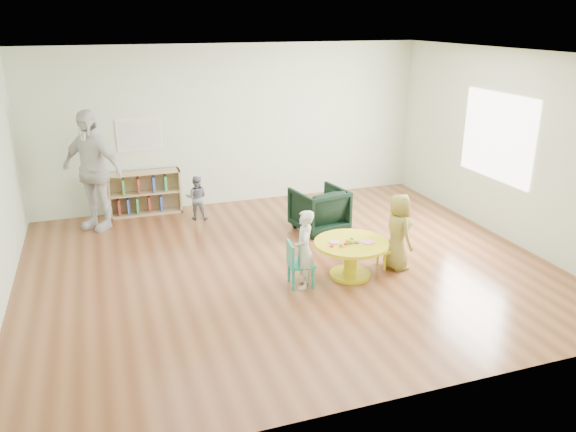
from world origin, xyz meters
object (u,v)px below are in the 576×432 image
Objects in this scene: activity_table at (351,253)px; bookshelf at (144,193)px; kid_chair_right at (392,247)px; child_right at (398,232)px; kid_chair_left at (297,262)px; toddler at (197,198)px; armchair at (319,209)px; child_left at (304,249)px; adult_caretaker at (92,170)px.

bookshelf reaches higher than activity_table.
child_right reaches higher than kid_chair_right.
kid_chair_left is 1.46m from child_right.
bookshelf reaches higher than kid_chair_left.
bookshelf reaches higher than toddler.
bookshelf is 3.07m from armchair.
toddler is (-2.20, 2.82, -0.15)m from child_right.
child_left is 3.91m from adult_caretaker.
toddler is at bearing 35.45° from child_right.
adult_caretaker reaches higher than kid_chair_left.
child_right is at bearing -150.70° from kid_chair_right.
kid_chair_right is at bearing 8.89° from activity_table.
activity_table is 1.71m from armchair.
adult_caretaker reaches higher than toddler.
kid_chair_right is (0.66, 0.10, -0.06)m from activity_table.
kid_chair_left is 0.21m from child_left.
child_left is at bearing 101.39° from kid_chair_right.
adult_caretaker reaches higher than bookshelf.
adult_caretaker is (-1.59, 0.11, 0.58)m from toddler.
armchair is at bearing 18.49° from kid_chair_right.
armchair reaches higher than activity_table.
kid_chair_right is 0.51× the size of child_left.
adult_caretaker is at bearing 136.21° from activity_table.
child_right is 0.55× the size of adult_caretaker.
child_left is (-0.92, -1.77, 0.16)m from armchair.
activity_table is at bearing 71.40° from armchair.
toddler is at bearing 37.62° from adult_caretaker.
child_right is (1.38, 0.11, 0.02)m from child_left.
adult_caretaker reaches higher than kid_chair_right.
adult_caretaker reaches higher than activity_table.
kid_chair_left is 0.79× the size of toddler.
armchair is (0.98, 1.72, 0.03)m from kid_chair_left.
kid_chair_right is at bearing 120.32° from child_left.
child_right is 4.81m from adult_caretaker.
adult_caretaker reaches higher than child_right.
activity_table is 0.92× the size of child_right.
armchair is (2.54, -1.73, -0.02)m from bookshelf.
kid_chair_right is 0.43× the size of bookshelf.
child_right is at bearing 3.90° from adult_caretaker.
kid_chair_right is 1.38m from child_left.
kid_chair_right is at bearing 23.40° from child_right.
activity_table is at bearing 119.38° from child_left.
child_left is at bearing -10.02° from adult_caretaker.
kid_chair_right is 4.77m from adult_caretaker.
adult_caretaker is (-2.34, 2.99, 0.64)m from kid_chair_left.
armchair is 0.73× the size of child_right.
bookshelf is 1.61× the size of toddler.
child_right reaches higher than toddler.
bookshelf is 1.09m from adult_caretaker.
kid_chair_right is 0.49× the size of child_right.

